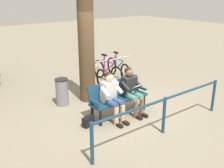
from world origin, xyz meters
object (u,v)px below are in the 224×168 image
object	(u,v)px
person_reading	(131,88)
tree_trunk	(86,46)
bicycle_green	(108,72)
handbag	(88,121)
bicycle_red	(118,69)
bicycle_blue	(94,74)
person_companion	(112,94)
bench	(117,95)
litter_bin	(62,92)

from	to	relation	value
person_reading	tree_trunk	bearing A→B (deg)	-75.64
person_reading	bicycle_green	distance (m)	2.61
handbag	tree_trunk	xyz separation A→B (m)	(-0.87, -1.37, 1.46)
handbag	bicycle_red	size ratio (longest dim) A/B	0.18
handbag	bicycle_blue	xyz separation A→B (m)	(-1.78, -2.38, 0.24)
person_companion	bicycle_red	distance (m)	3.30
bench	person_companion	size ratio (longest dim) A/B	1.34
person_reading	bicycle_blue	distance (m)	2.50
person_companion	bicycle_red	world-z (taller)	person_companion
tree_trunk	bicycle_blue	world-z (taller)	tree_trunk
bench	bicycle_red	bearing A→B (deg)	-131.20
bicycle_red	bicycle_green	world-z (taller)	same
handbag	tree_trunk	size ratio (longest dim) A/B	0.10
bench	person_reading	size ratio (longest dim) A/B	1.34
bench	handbag	size ratio (longest dim) A/B	5.38
handbag	bicycle_blue	distance (m)	2.98
bench	litter_bin	size ratio (longest dim) A/B	2.14
person_companion	litter_bin	distance (m)	1.66
bicycle_blue	bicycle_green	bearing A→B (deg)	92.50
tree_trunk	bicycle_blue	bearing A→B (deg)	-132.13
bench	litter_bin	distance (m)	1.62
person_reading	person_companion	bearing A→B (deg)	-0.05
bicycle_red	person_companion	bearing A→B (deg)	-31.65
bicycle_green	bicycle_red	bearing A→B (deg)	95.22
litter_bin	bicycle_red	bearing A→B (deg)	-161.65
litter_bin	bicycle_red	xyz separation A→B (m)	(-2.71, -0.90, -0.02)
person_reading	litter_bin	distance (m)	1.94
handbag	bicycle_green	bearing A→B (deg)	-134.67
person_companion	bench	bearing A→B (deg)	-152.91
bench	person_reading	distance (m)	0.39
person_reading	bench	bearing A→B (deg)	-27.26
handbag	bicycle_blue	size ratio (longest dim) A/B	0.18
litter_bin	bicycle_red	world-z (taller)	bicycle_red
person_companion	bicycle_blue	distance (m)	2.72
bench	litter_bin	bearing A→B (deg)	-60.42
litter_bin	person_reading	bearing A→B (deg)	127.16
litter_bin	bicycle_red	distance (m)	2.86
bench	bicycle_blue	xyz separation A→B (m)	(-0.83, -2.27, -0.15)
person_companion	bicycle_blue	xyz separation A→B (m)	(-1.15, -2.44, -0.30)
litter_bin	tree_trunk	bearing A→B (deg)	170.96
bicycle_blue	tree_trunk	bearing A→B (deg)	-34.64
person_companion	litter_bin	bearing A→B (deg)	-73.12
person_reading	person_companion	world-z (taller)	same
handbag	bicycle_blue	bearing A→B (deg)	-126.84
person_reading	handbag	world-z (taller)	person_reading
handbag	litter_bin	world-z (taller)	litter_bin
person_companion	bicycle_red	bearing A→B (deg)	-133.52
person_companion	handbag	xyz separation A→B (m)	(0.63, -0.06, -0.54)
tree_trunk	bicycle_green	size ratio (longest dim) A/B	1.87
person_reading	handbag	bearing A→B (deg)	-3.77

